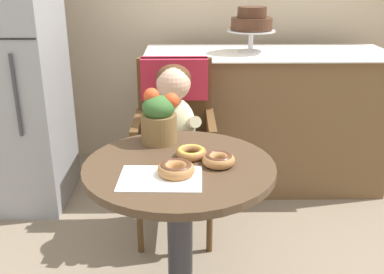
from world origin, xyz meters
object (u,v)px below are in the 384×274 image
cafe_table (180,213)px  refrigerator (3,68)px  donut_mid (176,169)px  donut_side (219,159)px  seated_child (174,122)px  flower_vase (159,117)px  wicker_chair (175,119)px  tiered_cake_stand (252,23)px  donut_front (191,152)px

cafe_table → refrigerator: size_ratio=0.42×
donut_mid → donut_side: bearing=28.1°
seated_child → flower_vase: seated_child is taller
cafe_table → flower_vase: (-0.08, 0.23, 0.32)m
wicker_chair → refrigerator: bearing=165.1°
wicker_chair → refrigerator: size_ratio=0.56×
flower_vase → tiered_cake_stand: bearing=64.1°
donut_side → tiered_cake_stand: (0.29, 1.31, 0.34)m
donut_front → flower_vase: bearing=128.2°
refrigerator → seated_child: bearing=-26.3°
cafe_table → donut_front: 0.24m
wicker_chair → donut_front: (0.08, -0.69, 0.10)m
wicker_chair → flower_vase: 0.56m
tiered_cake_stand → donut_front: bearing=-107.5°
flower_vase → refrigerator: bearing=138.0°
wicker_chair → flower_vase: bearing=-91.7°
refrigerator → donut_front: bearing=-43.4°
cafe_table → flower_vase: size_ratio=3.16×
wicker_chair → tiered_cake_stand: bearing=53.2°
wicker_chair → seated_child: size_ratio=1.31×
cafe_table → donut_front: bearing=54.9°
seated_child → donut_side: size_ratio=5.97×
seated_child → refrigerator: refrigerator is taller
refrigerator → donut_mid: bearing=-49.0°
donut_side → refrigerator: bearing=137.1°
flower_vase → refrigerator: size_ratio=0.13×
donut_front → donut_mid: donut_mid is taller
wicker_chair → donut_side: wicker_chair is taller
cafe_table → refrigerator: bearing=133.7°
donut_mid → flower_vase: size_ratio=0.58×
donut_front → flower_vase: flower_vase is taller
cafe_table → flower_vase: flower_vase is taller
seated_child → donut_mid: (0.02, -0.69, 0.07)m
seated_child → donut_front: 0.54m
donut_side → flower_vase: bearing=133.6°
wicker_chair → donut_mid: bearing=-84.5°
donut_mid → refrigerator: size_ratio=0.08×
refrigerator → tiered_cake_stand: bearing=7.7°
cafe_table → donut_mid: (-0.01, -0.10, 0.24)m
cafe_table → donut_side: (0.15, -0.01, 0.24)m
cafe_table → donut_side: bearing=-4.7°
seated_child → donut_side: 0.64m
wicker_chair → donut_side: (0.18, -0.77, 0.10)m
cafe_table → tiered_cake_stand: (0.43, 1.30, 0.57)m
donut_side → tiered_cake_stand: size_ratio=0.41×
tiered_cake_stand → refrigerator: (-1.48, -0.20, -0.23)m
wicker_chair → donut_front: size_ratio=7.89×
cafe_table → flower_vase: bearing=110.2°
seated_child → flower_vase: bearing=-97.9°
flower_vase → donut_mid: bearing=-77.0°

